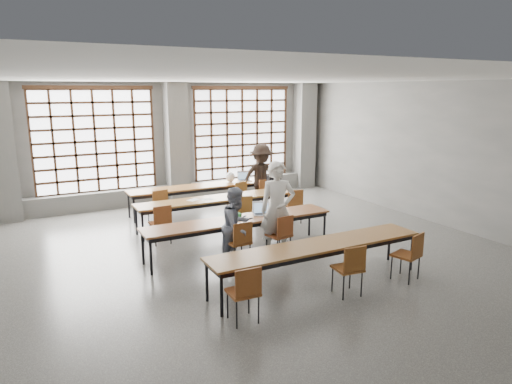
% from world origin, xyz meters
% --- Properties ---
extents(floor, '(11.00, 11.00, 0.00)m').
position_xyz_m(floor, '(0.00, 0.00, 0.00)').
color(floor, '#4B4B48').
rests_on(floor, ground).
extents(ceiling, '(11.00, 11.00, 0.00)m').
position_xyz_m(ceiling, '(0.00, 0.00, 3.50)').
color(ceiling, silver).
rests_on(ceiling, floor).
extents(wall_back, '(10.00, 0.00, 10.00)m').
position_xyz_m(wall_back, '(0.00, 5.50, 1.75)').
color(wall_back, '#5B5B59').
rests_on(wall_back, floor).
extents(wall_right, '(0.00, 11.00, 11.00)m').
position_xyz_m(wall_right, '(5.00, 0.00, 1.75)').
color(wall_right, '#5B5B59').
rests_on(wall_right, floor).
extents(column_left, '(0.60, 0.55, 3.50)m').
position_xyz_m(column_left, '(-4.50, 5.22, 1.75)').
color(column_left, '#5D5D5A').
rests_on(column_left, floor).
extents(column_mid, '(0.60, 0.55, 3.50)m').
position_xyz_m(column_mid, '(0.00, 5.22, 1.75)').
color(column_mid, '#5D5D5A').
rests_on(column_mid, floor).
extents(column_right, '(0.60, 0.55, 3.50)m').
position_xyz_m(column_right, '(4.50, 5.22, 1.75)').
color(column_right, '#5D5D5A').
rests_on(column_right, floor).
extents(window_left, '(3.32, 0.12, 3.00)m').
position_xyz_m(window_left, '(-2.25, 5.42, 1.90)').
color(window_left, white).
rests_on(window_left, wall_back).
extents(window_right, '(3.32, 0.12, 3.00)m').
position_xyz_m(window_right, '(2.25, 5.42, 1.90)').
color(window_right, white).
rests_on(window_right, wall_back).
extents(sill_ledge, '(9.80, 0.35, 0.50)m').
position_xyz_m(sill_ledge, '(0.00, 5.30, 0.25)').
color(sill_ledge, '#5D5D5A').
rests_on(sill_ledge, floor).
extents(desk_row_a, '(4.00, 0.70, 0.73)m').
position_xyz_m(desk_row_a, '(0.18, 3.76, 0.66)').
color(desk_row_a, brown).
rests_on(desk_row_a, floor).
extents(desk_row_b, '(4.00, 0.70, 0.73)m').
position_xyz_m(desk_row_b, '(0.01, 2.23, 0.66)').
color(desk_row_b, brown).
rests_on(desk_row_b, floor).
extents(desk_row_c, '(4.00, 0.70, 0.73)m').
position_xyz_m(desk_row_c, '(-0.33, 0.31, 0.66)').
color(desk_row_c, brown).
rests_on(desk_row_c, floor).
extents(desk_row_d, '(4.00, 0.70, 0.73)m').
position_xyz_m(desk_row_d, '(0.17, -1.72, 0.66)').
color(desk_row_d, brown).
rests_on(desk_row_d, floor).
extents(chair_back_left, '(0.48, 0.48, 0.88)m').
position_xyz_m(chair_back_left, '(-1.21, 3.13, 0.54)').
color(chair_back_left, brown).
rests_on(chair_back_left, floor).
extents(chair_back_mid, '(0.51, 0.51, 0.88)m').
position_xyz_m(chair_back_mid, '(1.00, 3.13, 0.54)').
color(chair_back_mid, brown).
rests_on(chair_back_mid, floor).
extents(chair_back_right, '(0.43, 0.43, 0.88)m').
position_xyz_m(chair_back_right, '(1.78, 3.13, 0.54)').
color(chair_back_right, brown).
rests_on(chair_back_right, floor).
extents(chair_mid_left, '(0.44, 0.44, 0.88)m').
position_xyz_m(chair_mid_left, '(-1.59, 1.60, 0.54)').
color(chair_mid_left, brown).
rests_on(chair_mid_left, floor).
extents(chair_mid_centre, '(0.52, 0.52, 0.88)m').
position_xyz_m(chair_mid_centre, '(0.39, 1.60, 0.54)').
color(chair_mid_centre, brown).
rests_on(chair_mid_centre, floor).
extents(chair_mid_right, '(0.48, 0.49, 0.88)m').
position_xyz_m(chair_mid_right, '(1.80, 1.60, 0.54)').
color(chair_mid_right, brown).
rests_on(chair_mid_right, floor).
extents(chair_front_left, '(0.44, 0.44, 0.88)m').
position_xyz_m(chair_front_left, '(-0.63, -0.32, 0.54)').
color(chair_front_left, brown).
rests_on(chair_front_left, floor).
extents(chair_front_right, '(0.48, 0.48, 0.88)m').
position_xyz_m(chair_front_right, '(0.28, -0.32, 0.54)').
color(chair_front_right, brown).
rests_on(chair_front_right, floor).
extents(chair_near_left, '(0.44, 0.44, 0.88)m').
position_xyz_m(chair_near_left, '(-1.53, -2.34, 0.54)').
color(chair_near_left, brown).
rests_on(chair_near_left, floor).
extents(chair_near_mid, '(0.46, 0.47, 0.88)m').
position_xyz_m(chair_near_mid, '(0.36, -2.34, 0.54)').
color(chair_near_mid, brown).
rests_on(chair_near_mid, floor).
extents(chair_near_right, '(0.52, 0.53, 0.88)m').
position_xyz_m(chair_near_right, '(1.70, -2.34, 0.54)').
color(chair_near_right, brown).
rests_on(chair_near_right, floor).
extents(student_male, '(0.82, 0.66, 1.93)m').
position_xyz_m(student_male, '(0.27, -0.19, 0.97)').
color(student_male, silver).
rests_on(student_male, floor).
extents(student_female, '(0.92, 0.86, 1.51)m').
position_xyz_m(student_female, '(-0.63, -0.19, 0.75)').
color(student_female, '#1A264E').
rests_on(student_female, floor).
extents(student_back, '(1.23, 0.78, 1.83)m').
position_xyz_m(student_back, '(1.78, 3.26, 0.91)').
color(student_back, black).
rests_on(student_back, floor).
extents(laptop_front, '(0.44, 0.41, 0.26)m').
position_xyz_m(laptop_front, '(0.24, 0.42, 0.79)').
color(laptop_front, '#ADADB2').
rests_on(laptop_front, desk_row_c).
extents(laptop_back, '(0.42, 0.37, 0.26)m').
position_xyz_m(laptop_back, '(1.54, 3.87, 0.79)').
color(laptop_back, '#B9B9BE').
rests_on(laptop_back, desk_row_a).
extents(mouse, '(0.11, 0.09, 0.04)m').
position_xyz_m(mouse, '(0.62, 0.29, 0.75)').
color(mouse, white).
rests_on(mouse, desk_row_c).
extents(green_box, '(0.26, 0.14, 0.09)m').
position_xyz_m(green_box, '(-0.38, 0.39, 0.78)').
color(green_box, '#287B38').
rests_on(green_box, desk_row_c).
extents(phone, '(0.13, 0.07, 0.01)m').
position_xyz_m(phone, '(-0.15, 0.21, 0.74)').
color(phone, black).
rests_on(phone, desk_row_c).
extents(paper_sheet_a, '(0.36, 0.32, 0.00)m').
position_xyz_m(paper_sheet_a, '(-0.59, 2.28, 0.73)').
color(paper_sheet_a, white).
rests_on(paper_sheet_a, desk_row_b).
extents(paper_sheet_b, '(0.31, 0.23, 0.00)m').
position_xyz_m(paper_sheet_b, '(-0.29, 2.18, 0.73)').
color(paper_sheet_b, white).
rests_on(paper_sheet_b, desk_row_b).
extents(backpack, '(0.34, 0.23, 0.40)m').
position_xyz_m(backpack, '(1.61, 2.28, 0.93)').
color(backpack, black).
rests_on(backpack, desk_row_b).
extents(plastic_bag, '(0.32, 0.29, 0.29)m').
position_xyz_m(plastic_bag, '(1.08, 3.81, 0.87)').
color(plastic_bag, white).
rests_on(plastic_bag, desk_row_a).
extents(red_pouch, '(0.22, 0.14, 0.06)m').
position_xyz_m(red_pouch, '(-1.53, -2.27, 0.50)').
color(red_pouch, '#A2142D').
rests_on(red_pouch, chair_near_left).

